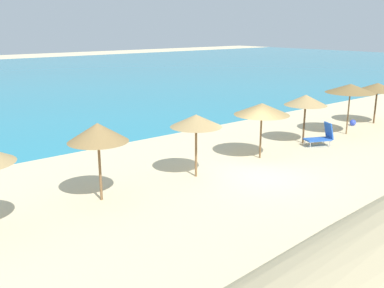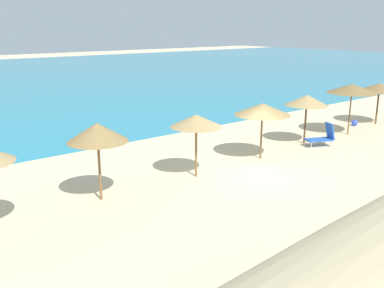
# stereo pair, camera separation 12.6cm
# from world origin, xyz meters

# --- Properties ---
(ground_plane) EXTENTS (160.00, 160.00, 0.00)m
(ground_plane) POSITION_xyz_m (0.00, 0.00, 0.00)
(ground_plane) COLOR beige
(beach_umbrella_2) EXTENTS (1.97, 1.97, 2.61)m
(beach_umbrella_2) POSITION_xyz_m (-5.99, 1.60, 2.30)
(beach_umbrella_2) COLOR brown
(beach_umbrella_2) RESTS_ON ground_plane
(beach_umbrella_3) EXTENTS (1.95, 1.95, 2.42)m
(beach_umbrella_3) POSITION_xyz_m (-2.07, 1.40, 2.18)
(beach_umbrella_3) COLOR brown
(beach_umbrella_3) RESTS_ON ground_plane
(beach_umbrella_4) EXTENTS (2.38, 2.38, 2.42)m
(beach_umbrella_4) POSITION_xyz_m (1.62, 1.47, 2.17)
(beach_umbrella_4) COLOR brown
(beach_umbrella_4) RESTS_ON ground_plane
(beach_umbrella_5) EXTENTS (2.06, 2.06, 2.39)m
(beach_umbrella_5) POSITION_xyz_m (5.18, 1.84, 2.13)
(beach_umbrella_5) COLOR brown
(beach_umbrella_5) RESTS_ON ground_plane
(beach_umbrella_6) EXTENTS (2.56, 2.56, 2.68)m
(beach_umbrella_6) POSITION_xyz_m (8.46, 1.49, 2.44)
(beach_umbrella_6) COLOR brown
(beach_umbrella_6) RESTS_ON ground_plane
(beach_umbrella_7) EXTENTS (2.40, 2.40, 2.39)m
(beach_umbrella_7) POSITION_xyz_m (12.11, 1.94, 2.14)
(beach_umbrella_7) COLOR brown
(beach_umbrella_7) RESTS_ON ground_plane
(lounge_chair_0) EXTENTS (1.43, 1.10, 1.12)m
(lounge_chair_0) POSITION_xyz_m (5.42, 0.97, 0.46)
(lounge_chair_0) COLOR blue
(lounge_chair_0) RESTS_ON ground_plane
(beach_ball) EXTENTS (0.35, 0.35, 0.35)m
(beach_ball) POSITION_xyz_m (10.57, 2.39, 0.17)
(beach_ball) COLOR blue
(beach_ball) RESTS_ON ground_plane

